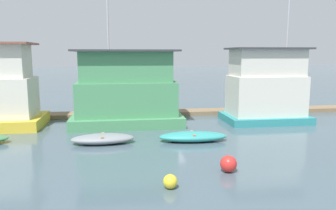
{
  "coord_description": "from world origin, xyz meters",
  "views": [
    {
      "loc": [
        -3.05,
        -21.98,
        4.74
      ],
      "look_at": [
        0.0,
        -1.0,
        1.4
      ],
      "focal_mm": 35.0,
      "sensor_mm": 36.0,
      "label": 1
    }
  ],
  "objects_px": {
    "dinghy_grey": "(103,139)",
    "dinghy_teal": "(193,136)",
    "buoy_yellow": "(170,181)",
    "houseboat_green": "(127,92)",
    "buoy_red": "(228,164)",
    "houseboat_teal": "(266,88)",
    "mooring_post_far_right": "(235,102)"
  },
  "relations": [
    {
      "from": "houseboat_teal",
      "to": "dinghy_grey",
      "type": "distance_m",
      "value": 12.0
    },
    {
      "from": "houseboat_green",
      "to": "dinghy_grey",
      "type": "bearing_deg",
      "value": -107.36
    },
    {
      "from": "dinghy_teal",
      "to": "buoy_red",
      "type": "relative_size",
      "value": 5.54
    },
    {
      "from": "houseboat_teal",
      "to": "dinghy_grey",
      "type": "bearing_deg",
      "value": -158.9
    },
    {
      "from": "houseboat_teal",
      "to": "mooring_post_far_right",
      "type": "height_order",
      "value": "houseboat_teal"
    },
    {
      "from": "dinghy_grey",
      "to": "buoy_red",
      "type": "distance_m",
      "value": 7.27
    },
    {
      "from": "houseboat_teal",
      "to": "dinghy_grey",
      "type": "height_order",
      "value": "houseboat_teal"
    },
    {
      "from": "dinghy_grey",
      "to": "buoy_yellow",
      "type": "distance_m",
      "value": 6.86
    },
    {
      "from": "houseboat_green",
      "to": "buoy_yellow",
      "type": "relative_size",
      "value": 17.23
    },
    {
      "from": "houseboat_teal",
      "to": "buoy_yellow",
      "type": "bearing_deg",
      "value": -128.3
    },
    {
      "from": "buoy_red",
      "to": "buoy_yellow",
      "type": "distance_m",
      "value": 2.88
    },
    {
      "from": "buoy_yellow",
      "to": "houseboat_green",
      "type": "bearing_deg",
      "value": 96.79
    },
    {
      "from": "houseboat_green",
      "to": "dinghy_teal",
      "type": "height_order",
      "value": "houseboat_green"
    },
    {
      "from": "dinghy_grey",
      "to": "houseboat_teal",
      "type": "bearing_deg",
      "value": 21.1
    },
    {
      "from": "houseboat_green",
      "to": "dinghy_teal",
      "type": "xyz_separation_m",
      "value": [
        3.46,
        -4.68,
        -1.95
      ]
    },
    {
      "from": "houseboat_teal",
      "to": "dinghy_teal",
      "type": "relative_size",
      "value": 2.46
    },
    {
      "from": "mooring_post_far_right",
      "to": "buoy_yellow",
      "type": "relative_size",
      "value": 3.91
    },
    {
      "from": "houseboat_green",
      "to": "mooring_post_far_right",
      "type": "bearing_deg",
      "value": 15.32
    },
    {
      "from": "buoy_yellow",
      "to": "buoy_red",
      "type": "bearing_deg",
      "value": 26.54
    },
    {
      "from": "houseboat_green",
      "to": "buoy_red",
      "type": "distance_m",
      "value": 10.4
    },
    {
      "from": "houseboat_green",
      "to": "dinghy_teal",
      "type": "distance_m",
      "value": 6.14
    },
    {
      "from": "houseboat_teal",
      "to": "dinghy_teal",
      "type": "xyz_separation_m",
      "value": [
        -6.17,
        -4.49,
        -2.12
      ]
    },
    {
      "from": "dinghy_grey",
      "to": "buoy_yellow",
      "type": "xyz_separation_m",
      "value": [
        2.67,
        -6.31,
        -0.0
      ]
    },
    {
      "from": "mooring_post_far_right",
      "to": "buoy_yellow",
      "type": "distance_m",
      "value": 14.86
    },
    {
      "from": "houseboat_green",
      "to": "dinghy_grey",
      "type": "xyz_separation_m",
      "value": [
        -1.39,
        -4.44,
        -1.95
      ]
    },
    {
      "from": "mooring_post_far_right",
      "to": "buoy_yellow",
      "type": "xyz_separation_m",
      "value": [
        -7.07,
        -13.05,
        -0.75
      ]
    },
    {
      "from": "dinghy_grey",
      "to": "dinghy_teal",
      "type": "relative_size",
      "value": 0.88
    },
    {
      "from": "dinghy_teal",
      "to": "houseboat_teal",
      "type": "bearing_deg",
      "value": 36.03
    },
    {
      "from": "dinghy_teal",
      "to": "buoy_red",
      "type": "distance_m",
      "value": 4.81
    },
    {
      "from": "dinghy_grey",
      "to": "buoy_red",
      "type": "xyz_separation_m",
      "value": [
        5.25,
        -5.03,
        0.08
      ]
    },
    {
      "from": "dinghy_grey",
      "to": "dinghy_teal",
      "type": "height_order",
      "value": "dinghy_teal"
    },
    {
      "from": "buoy_yellow",
      "to": "mooring_post_far_right",
      "type": "bearing_deg",
      "value": 61.54
    }
  ]
}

